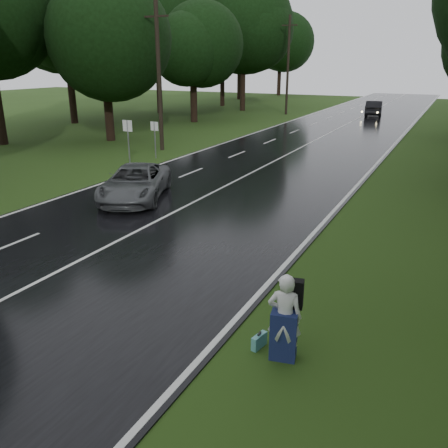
% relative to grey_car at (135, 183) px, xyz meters
% --- Properties ---
extents(ground, '(160.00, 160.00, 0.00)m').
position_rel_grey_car_xyz_m(ground, '(2.60, -8.45, -0.78)').
color(ground, '#254113').
rests_on(ground, ground).
extents(road, '(12.00, 140.00, 0.04)m').
position_rel_grey_car_xyz_m(road, '(2.60, 11.55, -0.76)').
color(road, black).
rests_on(road, ground).
extents(lane_center, '(0.12, 140.00, 0.01)m').
position_rel_grey_car_xyz_m(lane_center, '(2.60, 11.55, -0.73)').
color(lane_center, silver).
rests_on(lane_center, road).
extents(grey_car, '(4.35, 5.86, 1.48)m').
position_rel_grey_car_xyz_m(grey_car, '(0.00, 0.00, 0.00)').
color(grey_car, '#4B4F51').
rests_on(grey_car, road).
extents(far_car, '(2.39, 5.19, 1.65)m').
position_rel_grey_car_xyz_m(far_car, '(3.57, 39.76, 0.09)').
color(far_car, black).
rests_on(far_car, road).
extents(hitchhiker, '(0.78, 0.73, 1.92)m').
position_rel_grey_car_xyz_m(hitchhiker, '(9.91, -8.21, 0.11)').
color(hitchhiker, silver).
rests_on(hitchhiker, ground).
extents(suitcase, '(0.21, 0.45, 0.31)m').
position_rel_grey_car_xyz_m(suitcase, '(9.32, -8.10, -0.62)').
color(suitcase, '#53A09E').
rests_on(suitcase, ground).
extents(utility_pole_mid, '(1.80, 0.28, 9.55)m').
position_rel_grey_car_xyz_m(utility_pole_mid, '(-5.90, 10.92, -0.78)').
color(utility_pole_mid, black).
rests_on(utility_pole_mid, ground).
extents(utility_pole_far, '(1.80, 0.28, 10.74)m').
position_rel_grey_car_xyz_m(utility_pole_far, '(-5.90, 36.91, -0.78)').
color(utility_pole_far, black).
rests_on(utility_pole_far, ground).
extents(road_sign_a, '(0.64, 0.10, 2.68)m').
position_rel_grey_car_xyz_m(road_sign_a, '(-4.60, 5.58, -0.78)').
color(road_sign_a, white).
rests_on(road_sign_a, ground).
extents(road_sign_b, '(0.55, 0.10, 2.30)m').
position_rel_grey_car_xyz_m(road_sign_b, '(-4.60, 8.26, -0.78)').
color(road_sign_b, white).
rests_on(road_sign_b, ground).
extents(tree_left_d, '(7.89, 7.89, 12.33)m').
position_rel_grey_car_xyz_m(tree_left_d, '(-11.86, 12.64, -0.78)').
color(tree_left_d, black).
rests_on(tree_left_d, ground).
extents(tree_left_e, '(8.29, 8.29, 12.95)m').
position_rel_grey_car_xyz_m(tree_left_e, '(-11.95, 25.88, -0.78)').
color(tree_left_e, black).
rests_on(tree_left_e, ground).
extents(tree_left_f, '(11.00, 11.00, 17.18)m').
position_rel_grey_car_xyz_m(tree_left_f, '(-12.40, 38.88, -0.78)').
color(tree_left_f, black).
rests_on(tree_left_f, ground).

